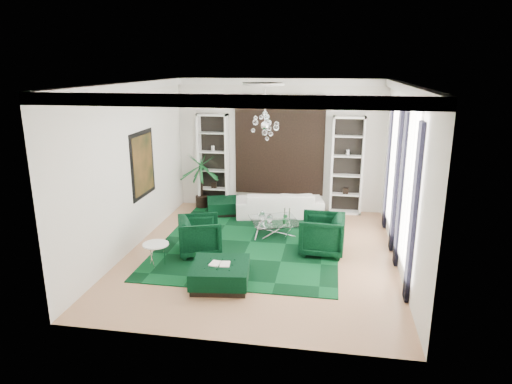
% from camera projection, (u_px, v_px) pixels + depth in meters
% --- Properties ---
extents(floor, '(6.00, 7.00, 0.02)m').
position_uv_depth(floor, '(261.00, 254.00, 10.45)').
color(floor, tan).
rests_on(floor, ground).
extents(ceiling, '(6.00, 7.00, 0.02)m').
position_uv_depth(ceiling, '(261.00, 83.00, 9.41)').
color(ceiling, white).
rests_on(ceiling, ground).
extents(wall_back, '(6.00, 0.02, 3.80)m').
position_uv_depth(wall_back, '(280.00, 145.00, 13.26)').
color(wall_back, white).
rests_on(wall_back, ground).
extents(wall_front, '(6.00, 0.02, 3.80)m').
position_uv_depth(wall_front, '(223.00, 228.00, 6.60)').
color(wall_front, white).
rests_on(wall_front, ground).
extents(wall_left, '(0.02, 7.00, 3.80)m').
position_uv_depth(wall_left, '(131.00, 168.00, 10.41)').
color(wall_left, white).
rests_on(wall_left, ground).
extents(wall_right, '(0.02, 7.00, 3.80)m').
position_uv_depth(wall_right, '(404.00, 178.00, 9.45)').
color(wall_right, white).
rests_on(wall_right, ground).
extents(crown_molding, '(6.00, 7.00, 0.18)m').
position_uv_depth(crown_molding, '(261.00, 88.00, 9.44)').
color(crown_molding, white).
rests_on(crown_molding, ceiling).
extents(ceiling_medallion, '(0.90, 0.90, 0.05)m').
position_uv_depth(ceiling_medallion, '(263.00, 84.00, 9.70)').
color(ceiling_medallion, white).
rests_on(ceiling_medallion, ceiling).
extents(tapestry, '(2.50, 0.06, 2.80)m').
position_uv_depth(tapestry, '(279.00, 145.00, 13.21)').
color(tapestry, black).
rests_on(tapestry, wall_back).
extents(shelving_left, '(0.90, 0.38, 2.80)m').
position_uv_depth(shelving_left, '(213.00, 161.00, 13.52)').
color(shelving_left, white).
rests_on(shelving_left, floor).
extents(shelving_right, '(0.90, 0.38, 2.80)m').
position_uv_depth(shelving_right, '(347.00, 166.00, 12.89)').
color(shelving_right, white).
rests_on(shelving_right, floor).
extents(painting, '(0.04, 1.30, 1.60)m').
position_uv_depth(painting, '(143.00, 164.00, 10.98)').
color(painting, black).
rests_on(painting, wall_left).
extents(window_near, '(0.03, 1.10, 2.90)m').
position_uv_depth(window_near, '(410.00, 189.00, 8.60)').
color(window_near, white).
rests_on(window_near, wall_right).
extents(curtain_near_a, '(0.07, 0.30, 3.25)m').
position_uv_depth(curtain_near_a, '(413.00, 215.00, 7.93)').
color(curtain_near_a, black).
rests_on(curtain_near_a, floor).
extents(curtain_near_b, '(0.07, 0.30, 3.25)m').
position_uv_depth(curtain_near_b, '(401.00, 191.00, 9.41)').
color(curtain_near_b, black).
rests_on(curtain_near_b, floor).
extents(window_far, '(0.03, 1.10, 2.90)m').
position_uv_depth(window_far, '(394.00, 163.00, 10.87)').
color(window_far, white).
rests_on(window_far, wall_right).
extents(curtain_far_a, '(0.07, 0.30, 3.25)m').
position_uv_depth(curtain_far_a, '(396.00, 181.00, 10.21)').
color(curtain_far_a, black).
rests_on(curtain_far_a, floor).
extents(curtain_far_b, '(0.07, 0.30, 3.25)m').
position_uv_depth(curtain_far_b, '(388.00, 166.00, 11.69)').
color(curtain_far_b, black).
rests_on(curtain_far_b, floor).
extents(rug, '(4.20, 5.00, 0.02)m').
position_uv_depth(rug, '(250.00, 242.00, 11.08)').
color(rug, black).
rests_on(rug, floor).
extents(sofa, '(2.58, 1.42, 0.71)m').
position_uv_depth(sofa, '(279.00, 204.00, 12.92)').
color(sofa, white).
rests_on(sofa, floor).
extents(armchair_left, '(1.21, 1.19, 0.86)m').
position_uv_depth(armchair_left, '(200.00, 236.00, 10.33)').
color(armchair_left, black).
rests_on(armchair_left, floor).
extents(armchair_right, '(1.04, 1.01, 0.90)m').
position_uv_depth(armchair_right, '(322.00, 234.00, 10.35)').
color(armchair_right, black).
rests_on(armchair_right, floor).
extents(coffee_table, '(1.47, 1.47, 0.39)m').
position_uv_depth(coffee_table, '(274.00, 227.00, 11.52)').
color(coffee_table, white).
rests_on(coffee_table, floor).
extents(ottoman_side, '(1.17, 1.17, 0.41)m').
position_uv_depth(ottoman_side, '(224.00, 206.00, 13.18)').
color(ottoman_side, black).
rests_on(ottoman_side, floor).
extents(ottoman_front, '(1.22, 1.22, 0.44)m').
position_uv_depth(ottoman_front, '(220.00, 275.00, 8.90)').
color(ottoman_front, black).
rests_on(ottoman_front, floor).
extents(book, '(0.40, 0.26, 0.03)m').
position_uv_depth(book, '(220.00, 264.00, 8.83)').
color(book, white).
rests_on(book, ottoman_front).
extents(side_table, '(0.71, 0.71, 0.53)m').
position_uv_depth(side_table, '(156.00, 256.00, 9.66)').
color(side_table, white).
rests_on(side_table, floor).
extents(palm, '(1.42, 1.42, 2.11)m').
position_uv_depth(palm, '(201.00, 173.00, 13.51)').
color(palm, '#175B29').
rests_on(palm, floor).
extents(chandelier, '(0.84, 0.84, 0.66)m').
position_uv_depth(chandelier, '(265.00, 126.00, 10.17)').
color(chandelier, white).
rests_on(chandelier, ceiling).
extents(table_plant, '(0.18, 0.16, 0.26)m').
position_uv_depth(table_plant, '(285.00, 219.00, 11.17)').
color(table_plant, '#175B29').
rests_on(table_plant, coffee_table).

